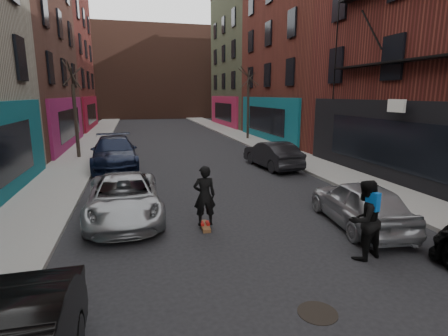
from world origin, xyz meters
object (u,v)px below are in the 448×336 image
parked_right_end (272,155)px  skateboard (205,226)px  parked_right_far (360,203)px  parked_left_far (124,198)px  skateboarder (204,196)px  tree_left_far (74,101)px  manhole (318,313)px  parked_left_end (114,152)px  tree_right_far (248,97)px  pedestrian (364,220)px

parked_right_end → skateboard: parked_right_end is taller
parked_right_far → parked_right_end: size_ratio=0.96×
parked_right_end → skateboard: bearing=50.0°
parked_left_far → skateboarder: skateboarder is taller
tree_left_far → skateboarder: 13.66m
parked_left_far → manhole: parked_left_far is taller
tree_left_far → parked_left_end: bearing=-54.7°
tree_left_far → skateboard: (5.05, -12.46, -3.33)m
tree_right_far → pedestrian: (-4.17, -21.19, -2.59)m
skateboarder → parked_right_far: bearing=170.0°
parked_right_end → pedestrian: bearing=73.9°
tree_right_far → parked_right_far: 19.83m
tree_right_far → skateboard: (-7.35, -18.46, -3.48)m
parked_right_end → manhole: (-3.89, -11.74, -0.68)m
tree_left_far → parked_left_end: size_ratio=1.19×
parked_left_far → parked_right_end: 9.36m
tree_right_far → parked_left_end: 13.94m
parked_left_end → manhole: (4.00, -13.78, -0.79)m
skateboarder → skateboard: bearing=-0.0°
parked_left_far → manhole: bearing=-61.2°
tree_right_far → parked_left_far: size_ratio=1.45×
parked_right_far → skateboard: 4.49m
pedestrian → manhole: 2.79m
tree_right_far → parked_left_end: (-10.23, -9.07, -2.74)m
tree_right_far → skateboard: tree_right_far is taller
tree_right_far → skateboarder: (-7.35, -18.46, -2.57)m
tree_right_far → pedestrian: size_ratio=3.65×
tree_right_far → parked_right_end: (-2.33, -11.10, -2.84)m
tree_left_far → parked_right_far: 16.58m
tree_left_far → skateboard: 13.85m
parked_right_far → manhole: size_ratio=5.70×
parked_right_far → tree_right_far: bearing=-91.7°
tree_right_far → parked_left_far: (-9.57, -17.03, -2.88)m
parked_left_end → parked_right_end: size_ratio=1.31×
parked_left_end → skateboard: bearing=-76.1°
skateboard → manhole: (1.13, -4.38, -0.04)m
parked_left_end → skateboarder: skateboarder is taller
parked_left_far → parked_right_end: bearing=38.1°
skateboarder → manhole: bearing=106.5°
parked_right_far → pedestrian: 2.16m
tree_right_far → skateboard: bearing=-111.7°
parked_left_far → pedestrian: bearing=-38.8°
parked_right_end → skateboard: size_ratio=5.22×
tree_left_far → pedestrian: 17.45m
tree_left_far → pedestrian: tree_left_far is taller
tree_left_far → parked_right_end: (10.07, -5.10, -2.69)m
tree_left_far → parked_right_far: (9.40, -13.39, -2.70)m
skateboard → manhole: 4.52m
skateboarder → manhole: (1.13, -4.38, -0.95)m
tree_right_far → skateboarder: size_ratio=3.95×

